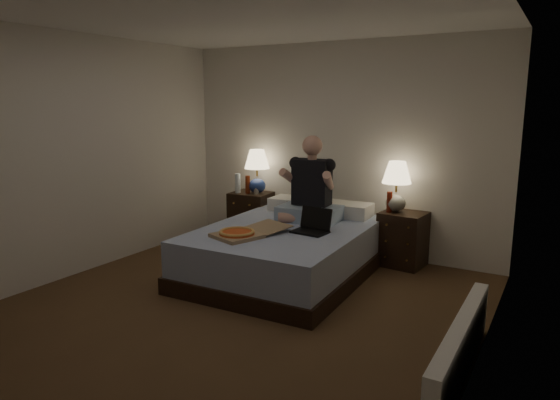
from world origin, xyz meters
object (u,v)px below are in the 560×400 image
Objects in this scene: bed at (285,252)px; laptop at (310,221)px; lamp_right at (396,187)px; beer_bottle_right at (389,202)px; nightstand_left at (252,217)px; radiator at (460,350)px; water_bottle at (238,183)px; beer_bottle_left at (248,185)px; nightstand_right at (403,239)px; lamp_left at (257,171)px; person at (310,179)px; pizza_box at (237,233)px; soda_can at (256,190)px.

laptop is at bearing -12.50° from bed.
lamp_right reaches higher than beer_bottle_right.
radiator is (3.03, -2.10, -0.12)m from nightstand_left.
water_bottle is 1.09× the size of beer_bottle_left.
nightstand_right is 1.08× the size of lamp_left.
water_bottle reaches higher than bed.
radiator is (1.92, -1.58, -0.78)m from person.
laptop reaches higher than nightstand_right.
beer_bottle_left reaches higher than bed.
lamp_left is 1.72m from pizza_box.
water_bottle is 0.27× the size of person.
beer_bottle_left is 0.68× the size of laptop.
water_bottle is at bearing -143.34° from nightstand_left.
beer_bottle_right is at bearing 28.61° from person.
nightstand_left reaches higher than bed.
beer_bottle_right is 0.14× the size of radiator.
nightstand_left is at bearing 180.00° from lamp_left.
beer_bottle_right is at bearing 119.82° from radiator.
lamp_right reaches higher than radiator.
laptop is at bearing -117.15° from nightstand_right.
nightstand_left is 1.07× the size of nightstand_right.
lamp_left is at bearing 150.10° from person.
nightstand_right reaches higher than bed.
nightstand_right is at bearing 27.46° from person.
laptop reaches higher than radiator.
nightstand_right is at bearing 61.87° from laptop.
lamp_left is 1.79m from beer_bottle_right.
nightstand_left is 3.69m from radiator.
beer_bottle_left reaches higher than pizza_box.
lamp_left reaches higher than lamp_right.
person reaches higher than bed.
nightstand_left is at bearing 180.00° from lamp_right.
pizza_box reaches higher than bed.
lamp_left is 2.43× the size of beer_bottle_left.
person reaches higher than lamp_right.
lamp_right is 2.43× the size of beer_bottle_left.
laptop is 0.45× the size of pizza_box.
lamp_right is at bearing 73.03° from pizza_box.
beer_bottle_left is (-1.91, -0.09, -0.12)m from lamp_right.
soda_can is at bearing 8.30° from beer_bottle_left.
beer_bottle_right is at bearing 0.06° from soda_can.
nightstand_left is at bearing 148.29° from laptop.
pizza_box is at bearing -63.73° from soda_can.
lamp_left reaches higher than nightstand_right.
person is at bearing 121.90° from laptop.
lamp_left is (-1.92, 0.00, 0.62)m from nightstand_right.
person is at bearing -27.08° from lamp_left.
bed is 1.41m from nightstand_left.
person is at bearing -18.07° from water_bottle.
nightstand_left is at bearing -174.20° from nightstand_right.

